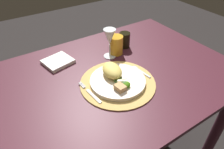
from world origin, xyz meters
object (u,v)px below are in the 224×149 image
object	(u,v)px
dinner_plate	(118,81)
dark_tumbler	(124,40)
spoon	(138,70)
napkin	(58,61)
wine_glass	(110,38)
fork	(90,93)
amber_tumbler	(116,45)
dining_table	(116,92)

from	to	relation	value
dinner_plate	dark_tumbler	size ratio (longest dim) A/B	2.90
spoon	napkin	size ratio (longest dim) A/B	0.88
wine_glass	dark_tumbler	bearing A→B (deg)	18.52
wine_glass	dark_tumbler	world-z (taller)	wine_glass
fork	amber_tumbler	size ratio (longest dim) A/B	1.61
dining_table	dinner_plate	xyz separation A→B (m)	(-0.04, -0.07, 0.15)
spoon	amber_tumbler	distance (m)	0.21
napkin	amber_tumbler	xyz separation A→B (m)	(0.32, -0.09, 0.04)
dining_table	spoon	xyz separation A→B (m)	(0.11, -0.05, 0.14)
dinner_plate	spoon	size ratio (longest dim) A/B	2.12
dining_table	dinner_plate	world-z (taller)	dinner_plate
spoon	dark_tumbler	xyz separation A→B (m)	(0.08, 0.24, 0.04)
dark_tumbler	dinner_plate	bearing A→B (deg)	-130.75
dinner_plate	dining_table	bearing A→B (deg)	62.71
dark_tumbler	fork	bearing A→B (deg)	-144.92
napkin	dinner_plate	bearing A→B (deg)	-61.03
amber_tumbler	dark_tumbler	xyz separation A→B (m)	(0.08, 0.04, -0.01)
napkin	dark_tumbler	bearing A→B (deg)	-7.39
dinner_plate	amber_tumbler	xyz separation A→B (m)	(0.14, 0.23, 0.04)
dining_table	amber_tumbler	size ratio (longest dim) A/B	11.41
dining_table	fork	size ratio (longest dim) A/B	7.11
dining_table	dark_tumbler	bearing A→B (deg)	45.43
wine_glass	amber_tumbler	bearing A→B (deg)	10.22
dinner_plate	spoon	world-z (taller)	dinner_plate
fork	napkin	size ratio (longest dim) A/B	1.22
dining_table	spoon	bearing A→B (deg)	-24.15
spoon	wine_glass	xyz separation A→B (m)	(-0.05, 0.20, 0.11)
wine_glass	amber_tumbler	xyz separation A→B (m)	(0.05, 0.01, -0.06)
napkin	amber_tumbler	bearing A→B (deg)	-15.46
fork	amber_tumbler	distance (m)	0.37
dining_table	dark_tumbler	world-z (taller)	dark_tumbler
dinner_plate	napkin	distance (m)	0.36
fork	dark_tumbler	distance (m)	0.46
dinner_plate	fork	world-z (taller)	dinner_plate
dark_tumbler	napkin	bearing A→B (deg)	172.61
fork	wine_glass	xyz separation A→B (m)	(0.24, 0.22, 0.11)
dining_table	wine_glass	size ratio (longest dim) A/B	7.40
fork	dark_tumbler	xyz separation A→B (m)	(0.37, 0.26, 0.04)
spoon	dark_tumbler	size ratio (longest dim) A/B	1.37
dinner_plate	spoon	distance (m)	0.14
dining_table	spoon	distance (m)	0.18
spoon	wine_glass	bearing A→B (deg)	103.58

